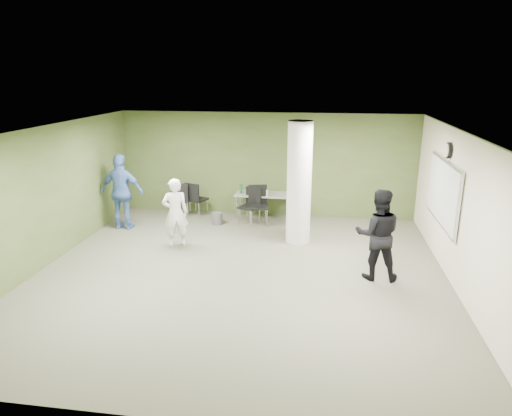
% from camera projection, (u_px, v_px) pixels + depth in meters
% --- Properties ---
extents(floor, '(8.00, 8.00, 0.00)m').
position_uv_depth(floor, '(241.00, 274.00, 8.98)').
color(floor, '#535342').
rests_on(floor, ground).
extents(ceiling, '(8.00, 8.00, 0.00)m').
position_uv_depth(ceiling, '(239.00, 131.00, 8.18)').
color(ceiling, white).
rests_on(ceiling, wall_back).
extents(wall_back, '(8.00, 2.80, 0.02)m').
position_uv_depth(wall_back, '(266.00, 165.00, 12.37)').
color(wall_back, '#475126').
rests_on(wall_back, floor).
extents(wall_left, '(0.02, 8.00, 2.80)m').
position_uv_depth(wall_left, '(44.00, 198.00, 9.14)').
color(wall_left, '#475126').
rests_on(wall_left, floor).
extents(wall_right_cream, '(0.02, 8.00, 2.80)m').
position_uv_depth(wall_right_cream, '(463.00, 215.00, 8.02)').
color(wall_right_cream, beige).
rests_on(wall_right_cream, floor).
extents(column, '(0.56, 0.56, 2.80)m').
position_uv_depth(column, '(299.00, 183.00, 10.34)').
color(column, silver).
rests_on(column, floor).
extents(whiteboard, '(0.05, 2.30, 1.30)m').
position_uv_depth(whiteboard, '(443.00, 192.00, 9.14)').
color(whiteboard, silver).
rests_on(whiteboard, wall_right_cream).
extents(wall_clock, '(0.06, 0.32, 0.32)m').
position_uv_depth(wall_clock, '(448.00, 150.00, 8.90)').
color(wall_clock, black).
rests_on(wall_clock, wall_right_cream).
extents(folding_table, '(1.50, 0.67, 0.96)m').
position_uv_depth(folding_table, '(263.00, 195.00, 12.16)').
color(folding_table, gray).
rests_on(folding_table, floor).
extents(wastebasket, '(0.27, 0.27, 0.31)m').
position_uv_depth(wastebasket, '(217.00, 218.00, 11.87)').
color(wastebasket, '#4C4C4C').
rests_on(wastebasket, floor).
extents(chair_back_left, '(0.54, 0.54, 0.97)m').
position_uv_depth(chair_back_left, '(181.00, 197.00, 12.35)').
color(chair_back_left, black).
rests_on(chair_back_left, floor).
extents(chair_back_right, '(0.61, 0.61, 0.96)m').
position_uv_depth(chair_back_right, '(195.00, 197.00, 12.40)').
color(chair_back_right, black).
rests_on(chair_back_right, floor).
extents(chair_table_left, '(0.60, 0.60, 1.02)m').
position_uv_depth(chair_table_left, '(258.00, 202.00, 11.79)').
color(chair_table_left, black).
rests_on(chair_table_left, floor).
extents(chair_table_right, '(0.62, 0.62, 0.94)m').
position_uv_depth(chair_table_right, '(251.00, 203.00, 11.85)').
color(chair_table_right, black).
rests_on(chair_table_right, floor).
extents(woman_white, '(0.68, 0.58, 1.57)m').
position_uv_depth(woman_white, '(175.00, 213.00, 10.23)').
color(woman_white, white).
rests_on(woman_white, floor).
extents(man_black, '(0.86, 0.67, 1.76)m').
position_uv_depth(man_black, '(378.00, 235.00, 8.58)').
color(man_black, black).
rests_on(man_black, floor).
extents(man_blue, '(1.13, 0.50, 1.90)m').
position_uv_depth(man_blue, '(122.00, 192.00, 11.34)').
color(man_blue, '#476AB0').
rests_on(man_blue, floor).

